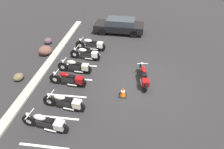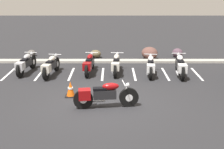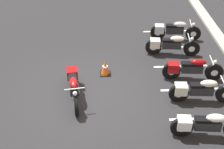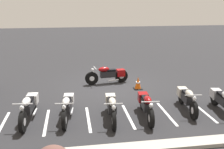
# 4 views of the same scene
# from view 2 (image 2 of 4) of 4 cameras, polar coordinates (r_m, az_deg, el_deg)

# --- Properties ---
(ground) EXTENTS (60.00, 60.00, 0.00)m
(ground) POSITION_cam_2_polar(r_m,az_deg,el_deg) (11.10, -1.86, -5.31)
(ground) COLOR #262628
(motorcycle_maroon_featured) EXTENTS (2.23, 0.68, 0.88)m
(motorcycle_maroon_featured) POSITION_cam_2_polar(r_m,az_deg,el_deg) (10.58, -1.67, -3.72)
(motorcycle_maroon_featured) COLOR black
(motorcycle_maroon_featured) RESTS_ON ground
(parked_bike_0) EXTENTS (0.68, 2.20, 0.87)m
(parked_bike_0) POSITION_cam_2_polar(r_m,az_deg,el_deg) (15.12, -15.53, 1.90)
(parked_bike_0) COLOR black
(parked_bike_0) RESTS_ON ground
(parked_bike_1) EXTENTS (0.68, 2.19, 0.86)m
(parked_bike_1) POSITION_cam_2_polar(r_m,az_deg,el_deg) (14.45, -11.15, 1.53)
(parked_bike_1) COLOR black
(parked_bike_1) RESTS_ON ground
(parked_bike_2) EXTENTS (0.63, 2.20, 0.87)m
(parked_bike_2) POSITION_cam_2_polar(r_m,az_deg,el_deg) (14.57, -4.17, 1.93)
(parked_bike_2) COLOR black
(parked_bike_2) RESTS_ON ground
(parked_bike_3) EXTENTS (0.62, 2.20, 0.87)m
(parked_bike_3) POSITION_cam_2_polar(r_m,az_deg,el_deg) (14.51, 0.79, 1.91)
(parked_bike_3) COLOR black
(parked_bike_3) RESTS_ON ground
(parked_bike_4) EXTENTS (0.64, 2.18, 0.86)m
(parked_bike_4) POSITION_cam_2_polar(r_m,az_deg,el_deg) (14.35, 7.09, 1.59)
(parked_bike_4) COLOR black
(parked_bike_4) RESTS_ON ground
(parked_bike_5) EXTENTS (0.65, 2.32, 0.91)m
(parked_bike_5) POSITION_cam_2_polar(r_m,az_deg,el_deg) (14.48, 12.40, 1.59)
(parked_bike_5) COLOR black
(parked_bike_5) RESTS_ON ground
(concrete_curb) EXTENTS (18.00, 0.50, 0.12)m
(concrete_curb) POSITION_cam_2_polar(r_m,az_deg,el_deg) (16.72, -1.22, 2.47)
(concrete_curb) COLOR #A8A399
(concrete_curb) RESTS_ON ground
(landscape_rock_0) EXTENTS (1.22, 1.25, 0.69)m
(landscape_rock_0) POSITION_cam_2_polar(r_m,az_deg,el_deg) (17.43, 6.90, 3.90)
(landscape_rock_0) COLOR brown
(landscape_rock_0) RESTS_ON ground
(landscape_rock_1) EXTENTS (0.78, 0.80, 0.50)m
(landscape_rock_1) POSITION_cam_2_polar(r_m,az_deg,el_deg) (18.21, 11.90, 3.92)
(landscape_rock_1) COLOR #533D4A
(landscape_rock_1) RESTS_ON ground
(landscape_rock_2) EXTENTS (0.64, 0.65, 0.37)m
(landscape_rock_2) POSITION_cam_2_polar(r_m,az_deg,el_deg) (18.64, -14.48, 3.82)
(landscape_rock_2) COLOR #534E49
(landscape_rock_2) RESTS_ON ground
(landscape_rock_3) EXTENTS (0.74, 0.68, 0.44)m
(landscape_rock_3) POSITION_cam_2_polar(r_m,az_deg,el_deg) (17.71, -2.99, 3.78)
(landscape_rock_3) COLOR brown
(landscape_rock_3) RESTS_ON ground
(traffic_cone) EXTENTS (0.40, 0.40, 0.59)m
(traffic_cone) POSITION_cam_2_polar(r_m,az_deg,el_deg) (11.77, -7.58, -2.70)
(traffic_cone) COLOR black
(traffic_cone) RESTS_ON ground
(stall_line_0) EXTENTS (0.10, 2.10, 0.00)m
(stall_line_0) POSITION_cam_2_polar(r_m,az_deg,el_deg) (15.36, -18.39, 0.10)
(stall_line_0) COLOR white
(stall_line_0) RESTS_ON ground
(stall_line_1) EXTENTS (0.10, 2.10, 0.00)m
(stall_line_1) POSITION_cam_2_polar(r_m,az_deg,el_deg) (14.96, -13.04, 0.10)
(stall_line_1) COLOR white
(stall_line_1) RESTS_ON ground
(stall_line_2) EXTENTS (0.10, 2.10, 0.00)m
(stall_line_2) POSITION_cam_2_polar(r_m,az_deg,el_deg) (14.70, -7.44, 0.10)
(stall_line_2) COLOR white
(stall_line_2) RESTS_ON ground
(stall_line_3) EXTENTS (0.10, 2.10, 0.00)m
(stall_line_3) POSITION_cam_2_polar(r_m,az_deg,el_deg) (14.58, -1.70, 0.10)
(stall_line_3) COLOR white
(stall_line_3) RESTS_ON ground
(stall_line_4) EXTENTS (0.10, 2.10, 0.00)m
(stall_line_4) POSITION_cam_2_polar(r_m,az_deg,el_deg) (14.61, 4.08, 0.10)
(stall_line_4) COLOR white
(stall_line_4) RESTS_ON ground
(stall_line_5) EXTENTS (0.10, 2.10, 0.00)m
(stall_line_5) POSITION_cam_2_polar(r_m,az_deg,el_deg) (14.79, 9.77, 0.10)
(stall_line_5) COLOR white
(stall_line_5) RESTS_ON ground
(stall_line_6) EXTENTS (0.10, 2.10, 0.00)m
(stall_line_6) POSITION_cam_2_polar(r_m,az_deg,el_deg) (15.10, 15.28, 0.10)
(stall_line_6) COLOR white
(stall_line_6) RESTS_ON ground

